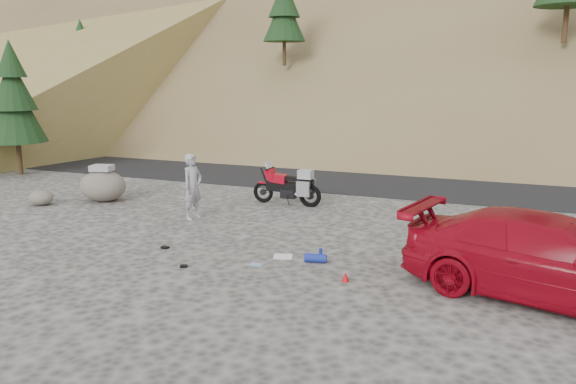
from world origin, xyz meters
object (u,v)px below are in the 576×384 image
(red_car, at_px, (547,298))
(boulder, at_px, (103,185))
(man, at_px, (194,219))
(motorcycle, at_px, (290,187))

(red_car, distance_m, boulder, 12.50)
(red_car, height_order, boulder, boulder)
(man, xyz_separation_m, boulder, (-3.66, 0.83, 0.48))
(motorcycle, distance_m, red_car, 8.31)
(motorcycle, distance_m, boulder, 5.62)
(motorcycle, height_order, red_car, motorcycle)
(red_car, bearing_deg, motorcycle, 66.01)
(red_car, bearing_deg, boulder, 87.15)
(motorcycle, relative_size, boulder, 1.45)
(motorcycle, xyz_separation_m, boulder, (-5.37, -1.65, -0.06))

